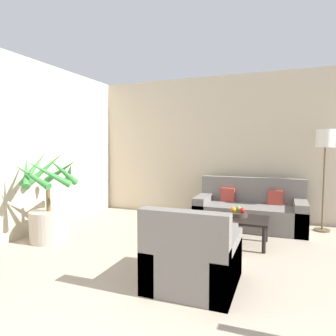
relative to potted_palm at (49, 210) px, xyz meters
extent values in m
cube|color=beige|center=(2.61, 2.41, 0.90)|extent=(7.79, 0.06, 2.70)
cylinder|color=#ADA393|center=(0.00, 0.00, -0.23)|extent=(0.54, 0.54, 0.44)
cylinder|color=brown|center=(0.00, 0.00, 0.18)|extent=(0.06, 0.06, 0.40)
cone|color=#38843D|center=(0.26, 0.00, 0.57)|extent=(0.10, 0.59, 0.46)
cone|color=#38843D|center=(0.21, 0.21, 0.52)|extent=(0.52, 0.52, 0.37)
cone|color=#38843D|center=(0.00, 0.28, 0.55)|extent=(0.62, 0.10, 0.41)
cone|color=#38843D|center=(-0.17, 0.17, 0.60)|extent=(0.46, 0.46, 0.51)
cone|color=#38843D|center=(-0.24, 0.00, 0.61)|extent=(0.10, 0.54, 0.52)
cone|color=#38843D|center=(-0.20, -0.19, 0.56)|extent=(0.50, 0.50, 0.44)
cone|color=#38843D|center=(0.00, -0.29, 0.52)|extent=(0.63, 0.10, 0.37)
cone|color=#38843D|center=(0.19, -0.20, 0.56)|extent=(0.50, 0.50, 0.43)
cube|color=slate|center=(2.62, 1.78, -0.26)|extent=(1.78, 0.81, 0.38)
cube|color=slate|center=(2.62, 2.10, 0.15)|extent=(1.78, 0.16, 0.43)
cube|color=slate|center=(1.83, 1.78, -0.20)|extent=(0.20, 0.81, 0.50)
cube|color=slate|center=(3.41, 1.78, -0.20)|extent=(0.20, 0.81, 0.50)
cube|color=#B23D33|center=(2.22, 1.98, 0.05)|extent=(0.24, 0.12, 0.24)
cube|color=#B23D33|center=(3.02, 1.98, 0.05)|extent=(0.24, 0.12, 0.24)
cylinder|color=brown|center=(3.74, 2.00, -0.44)|extent=(0.24, 0.24, 0.03)
cylinder|color=brown|center=(3.74, 2.00, 0.23)|extent=(0.03, 0.03, 1.33)
cylinder|color=silver|center=(3.74, 2.00, 1.04)|extent=(0.28, 0.28, 0.28)
cylinder|color=black|center=(2.11, 0.60, -0.28)|extent=(0.05, 0.05, 0.34)
cylinder|color=black|center=(2.93, 0.60, -0.28)|extent=(0.05, 0.05, 0.34)
cylinder|color=black|center=(2.11, 1.10, -0.28)|extent=(0.05, 0.05, 0.34)
cylinder|color=black|center=(2.93, 1.10, -0.28)|extent=(0.05, 0.05, 0.34)
cube|color=black|center=(2.52, 0.85, -0.10)|extent=(0.91, 0.59, 0.03)
cylinder|color=#42382D|center=(2.56, 0.94, -0.05)|extent=(0.25, 0.25, 0.06)
sphere|color=red|center=(2.62, 0.91, 0.01)|extent=(0.08, 0.08, 0.08)
sphere|color=olive|center=(2.55, 1.01, 0.01)|extent=(0.08, 0.08, 0.08)
sphere|color=orange|center=(2.49, 0.93, 0.01)|extent=(0.07, 0.07, 0.07)
cube|color=slate|center=(2.34, -0.55, -0.25)|extent=(0.83, 0.84, 0.41)
cube|color=slate|center=(2.34, -0.88, 0.15)|extent=(0.83, 0.16, 0.40)
cube|color=slate|center=(2.00, -0.55, -0.20)|extent=(0.16, 0.84, 0.51)
cube|color=slate|center=(2.67, -0.55, -0.20)|extent=(0.16, 0.84, 0.51)
cube|color=slate|center=(2.31, 0.17, -0.25)|extent=(0.65, 0.44, 0.42)
camera|label=1|loc=(3.15, -3.34, 0.92)|focal=32.00mm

